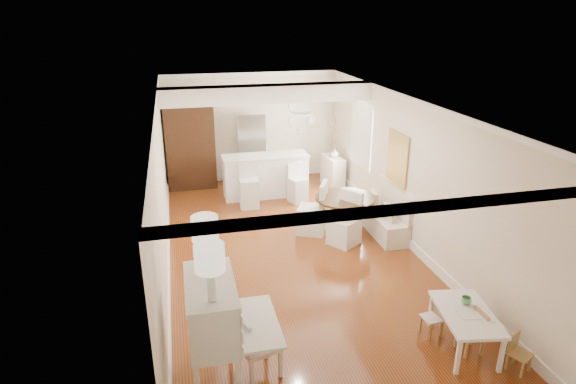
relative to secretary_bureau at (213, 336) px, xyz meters
name	(u,v)px	position (x,y,z in m)	size (l,w,h in m)	color
room	(290,146)	(1.74, 3.35, 1.27)	(9.00, 9.04, 2.82)	brown
secretary_bureau	(213,336)	(0.00, 0.00, 0.00)	(1.11, 1.13, 1.42)	silver
gustavian_armchair	(259,343)	(0.54, 0.09, -0.27)	(0.50, 0.50, 0.87)	silver
kids_table	(464,330)	(3.28, -0.07, -0.44)	(0.66, 1.10, 0.55)	white
kids_chair_a	(471,332)	(3.31, -0.16, -0.41)	(0.29, 0.29, 0.61)	tan
kids_chair_b	(432,317)	(3.01, 0.30, -0.45)	(0.26, 0.26, 0.53)	#A77D4C
kids_chair_c	(520,354)	(3.71, -0.63, -0.46)	(0.25, 0.25, 0.51)	#A5804B
banquette	(382,210)	(3.69, 3.53, -0.22)	(0.52, 1.60, 0.98)	silver
dining_table	(344,216)	(2.92, 3.62, -0.31)	(1.18, 1.18, 0.80)	#4D3118
slip_chair_near	(345,219)	(2.78, 3.23, -0.20)	(0.49, 0.51, 1.03)	white
slip_chair_far	(312,208)	(2.31, 3.87, -0.17)	(0.51, 0.53, 1.08)	silver
breakfast_counter	(266,176)	(1.80, 6.13, -0.20)	(2.05, 0.65, 1.03)	white
bar_stool_left	(249,185)	(1.30, 5.50, -0.18)	(0.43, 0.43, 1.07)	silver
bar_stool_right	(298,183)	(2.46, 5.55, -0.25)	(0.37, 0.37, 0.93)	silver
pantry_cabinet	(190,143)	(0.10, 7.21, 0.44)	(1.20, 0.60, 2.30)	#381E11
fridge	(265,148)	(2.00, 7.18, 0.19)	(0.75, 0.65, 1.80)	silver
sideboard	(333,171)	(3.61, 6.44, -0.33)	(0.36, 0.81, 0.77)	silver
pencil_cup	(466,301)	(3.38, 0.11, -0.11)	(0.13, 0.13, 0.10)	#60A56A
branch_vase	(335,153)	(3.64, 6.40, 0.17)	(0.21, 0.21, 0.22)	silver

